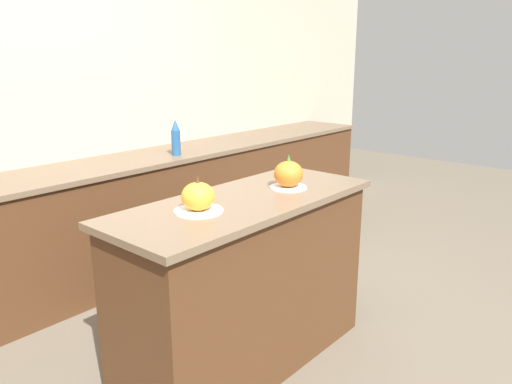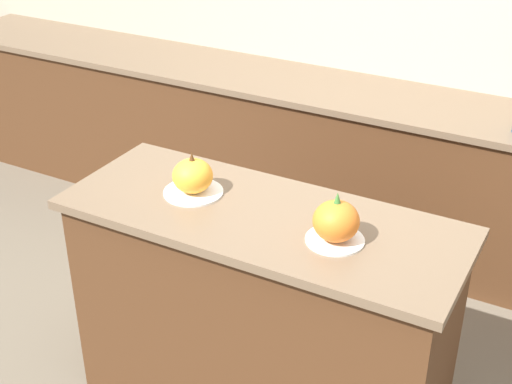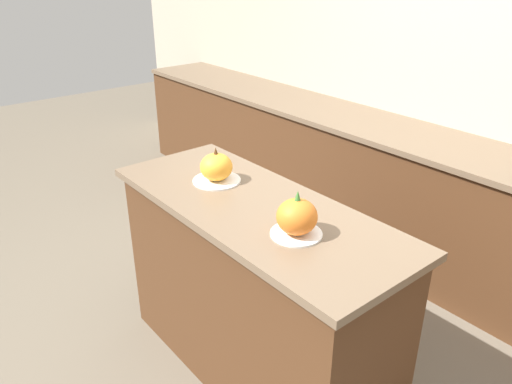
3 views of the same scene
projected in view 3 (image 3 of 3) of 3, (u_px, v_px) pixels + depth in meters
ground_plane at (254, 367)px, 2.53m from camera, size 12.00×12.00×0.00m
wall_back at (481, 73)px, 3.01m from camera, size 8.00×0.06×2.50m
kitchen_island at (254, 292)px, 2.33m from camera, size 1.48×0.59×0.93m
back_counter at (430, 208)px, 3.17m from camera, size 6.00×0.60×0.88m
pumpkin_cake_left at (216, 168)px, 2.33m from camera, size 0.23×0.23×0.17m
pumpkin_cake_right at (297, 218)px, 1.87m from camera, size 0.20×0.20×0.18m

